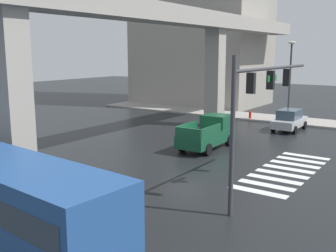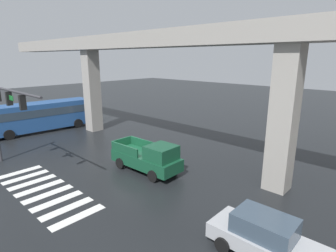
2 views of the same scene
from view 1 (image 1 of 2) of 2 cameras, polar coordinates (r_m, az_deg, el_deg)
name	(u,v)px [view 1 (image 1 of 2)]	position (r m, az deg, el deg)	size (l,w,h in m)	color
ground_plane	(185,155)	(25.10, 2.49, -4.09)	(120.00, 120.00, 0.00)	black
crosswalk_stripes	(285,171)	(22.52, 16.34, -6.21)	(8.25, 2.80, 0.01)	silver
elevated_overpass	(144,25)	(26.17, -3.47, 14.18)	(51.22, 2.12, 9.44)	#9E9991
sidewalk_east	(255,117)	(40.06, 12.32, 1.28)	(4.00, 36.00, 0.15)	#9E9991
pickup_truck	(209,133)	(26.79, 5.83, -1.03)	(5.15, 2.20, 2.08)	#14472D
sedan_silver	(289,120)	(34.16, 16.89, 0.83)	(4.31, 1.97, 1.72)	#A8AAAF
traffic_signal_mast	(260,94)	(17.51, 13.01, 4.47)	(8.69, 0.32, 6.20)	#38383D
street_lamp_near_corner	(290,72)	(37.27, 17.01, 7.33)	(0.44, 0.70, 7.24)	#38383D
fire_hydrant	(250,115)	(38.49, 11.62, 1.48)	(0.24, 0.24, 0.85)	red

